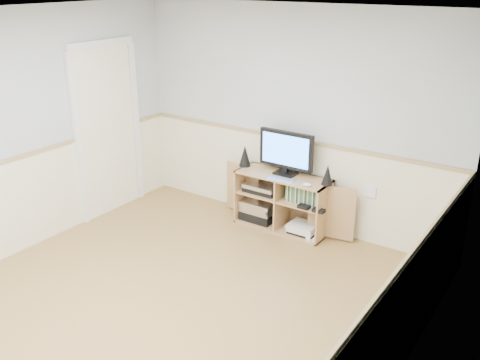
% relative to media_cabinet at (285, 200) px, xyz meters
% --- Properties ---
extents(room, '(4.04, 4.54, 2.54)m').
position_rel_media_cabinet_xyz_m(room, '(-0.10, -1.94, 0.88)').
color(room, '#AE8A4D').
rests_on(room, ground).
extents(media_cabinet, '(1.70, 0.41, 0.65)m').
position_rel_media_cabinet_xyz_m(media_cabinet, '(0.00, 0.00, 0.00)').
color(media_cabinet, tan).
rests_on(media_cabinet, floor).
extents(monitor, '(0.66, 0.18, 0.50)m').
position_rel_media_cabinet_xyz_m(monitor, '(-0.00, -0.00, 0.59)').
color(monitor, black).
rests_on(monitor, media_cabinet).
extents(speaker_left, '(0.14, 0.14, 0.25)m').
position_rel_media_cabinet_xyz_m(speaker_left, '(-0.54, -0.03, 0.45)').
color(speaker_left, black).
rests_on(speaker_left, media_cabinet).
extents(speaker_right, '(0.12, 0.12, 0.22)m').
position_rel_media_cabinet_xyz_m(speaker_right, '(0.53, -0.03, 0.43)').
color(speaker_right, black).
rests_on(speaker_right, media_cabinet).
extents(keyboard, '(0.32, 0.18, 0.01)m').
position_rel_media_cabinet_xyz_m(keyboard, '(0.05, -0.19, 0.32)').
color(keyboard, silver).
rests_on(keyboard, media_cabinet).
extents(mouse, '(0.11, 0.09, 0.04)m').
position_rel_media_cabinet_xyz_m(mouse, '(0.37, -0.19, 0.34)').
color(mouse, white).
rests_on(mouse, media_cabinet).
extents(av_components, '(0.50, 0.30, 0.47)m').
position_rel_media_cabinet_xyz_m(av_components, '(-0.29, -0.05, -0.11)').
color(av_components, black).
rests_on(av_components, media_cabinet).
extents(game_consoles, '(0.45, 0.30, 0.11)m').
position_rel_media_cabinet_xyz_m(game_consoles, '(0.28, -0.06, -0.26)').
color(game_consoles, white).
rests_on(game_consoles, media_cabinet).
extents(game_cases, '(0.42, 0.13, 0.19)m').
position_rel_media_cabinet_xyz_m(game_cases, '(0.29, -0.07, 0.15)').
color(game_cases, '#3F8C3F').
rests_on(game_cases, media_cabinet).
extents(wall_outlet, '(0.12, 0.03, 0.12)m').
position_rel_media_cabinet_xyz_m(wall_outlet, '(0.95, 0.16, 0.27)').
color(wall_outlet, white).
rests_on(wall_outlet, wall_back).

